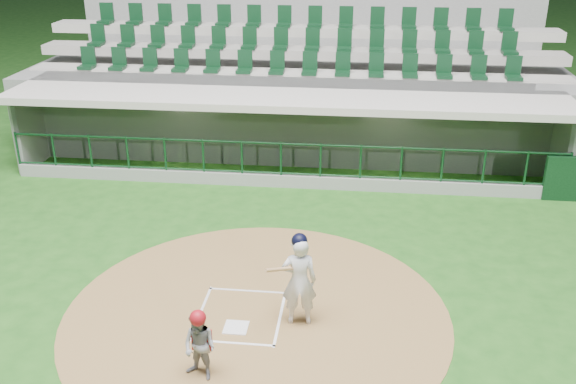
% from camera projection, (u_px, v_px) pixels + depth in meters
% --- Properties ---
extents(ground, '(120.00, 120.00, 0.00)m').
position_uv_depth(ground, '(243.00, 307.00, 12.20)').
color(ground, '#1C4D16').
rests_on(ground, ground).
extents(dirt_circle, '(7.20, 7.20, 0.01)m').
position_uv_depth(dirt_circle, '(257.00, 314.00, 11.99)').
color(dirt_circle, brown).
rests_on(dirt_circle, ground).
extents(home_plate, '(0.43, 0.43, 0.02)m').
position_uv_depth(home_plate, '(236.00, 327.00, 11.55)').
color(home_plate, white).
rests_on(home_plate, dirt_circle).
extents(batter_box_chalk, '(1.55, 1.80, 0.01)m').
position_uv_depth(batter_box_chalk, '(240.00, 315.00, 11.92)').
color(batter_box_chalk, silver).
rests_on(batter_box_chalk, ground).
extents(dugout_structure, '(16.40, 3.70, 3.00)m').
position_uv_depth(dugout_structure, '(292.00, 132.00, 18.96)').
color(dugout_structure, gray).
rests_on(dugout_structure, ground).
extents(seating_deck, '(17.00, 6.72, 5.15)m').
position_uv_depth(seating_deck, '(299.00, 91.00, 21.59)').
color(seating_deck, slate).
rests_on(seating_deck, ground).
extents(batter, '(0.88, 0.88, 1.81)m').
position_uv_depth(batter, '(299.00, 279.00, 11.38)').
color(batter, silver).
rests_on(batter, dirt_circle).
extents(catcher, '(0.70, 0.63, 1.25)m').
position_uv_depth(catcher, '(200.00, 345.00, 10.10)').
color(catcher, gray).
rests_on(catcher, dirt_circle).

